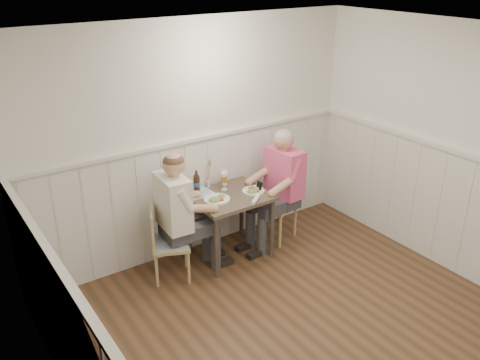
{
  "coord_description": "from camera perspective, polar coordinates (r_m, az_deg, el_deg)",
  "views": [
    {
      "loc": [
        -2.56,
        -2.34,
        3.12
      ],
      "look_at": [
        0.17,
        1.64,
        1.0
      ],
      "focal_mm": 38.0,
      "sensor_mm": 36.0,
      "label": 1
    }
  ],
  "objects": [
    {
      "name": "man_in_pink",
      "position": [
        5.92,
        4.62,
        -1.69
      ],
      "size": [
        0.68,
        0.47,
        1.41
      ],
      "color": "#3F3F47",
      "rests_on": "ground"
    },
    {
      "name": "room_shell",
      "position": [
        3.82,
        11.83,
        -1.65
      ],
      "size": [
        4.04,
        4.54,
        2.6
      ],
      "color": "white",
      "rests_on": "ground"
    },
    {
      "name": "chair_left",
      "position": [
        5.34,
        -8.35,
        -6.78
      ],
      "size": [
        0.5,
        0.5,
        0.81
      ],
      "color": "tan",
      "rests_on": "ground"
    },
    {
      "name": "wainscot",
      "position": [
        4.65,
        4.92,
        -7.92
      ],
      "size": [
        4.0,
        4.49,
        1.34
      ],
      "color": "white",
      "rests_on": "ground"
    },
    {
      "name": "beer_bottle",
      "position": [
        5.57,
        -4.89,
        -0.31
      ],
      "size": [
        0.07,
        0.07,
        0.26
      ],
      "color": "#301E12",
      "rests_on": "dining_table"
    },
    {
      "name": "dining_table",
      "position": [
        5.58,
        -1.16,
        -2.68
      ],
      "size": [
        0.83,
        0.7,
        0.75
      ],
      "color": "#484237",
      "rests_on": "ground"
    },
    {
      "name": "beer_glass_a",
      "position": [
        5.74,
        -1.77,
        0.52
      ],
      "size": [
        0.07,
        0.07,
        0.17
      ],
      "color": "silver",
      "rests_on": "dining_table"
    },
    {
      "name": "grass_vase",
      "position": [
        5.67,
        -3.59,
        0.68
      ],
      "size": [
        0.04,
        0.04,
        0.35
      ],
      "color": "silver",
      "rests_on": "dining_table"
    },
    {
      "name": "chair_right",
      "position": [
        6.06,
        4.26,
        -2.19
      ],
      "size": [
        0.54,
        0.54,
        0.89
      ],
      "color": "tan",
      "rests_on": "ground"
    },
    {
      "name": "beer_glass_b",
      "position": [
        5.6,
        -1.81,
        0.17
      ],
      "size": [
        0.08,
        0.08,
        0.2
      ],
      "color": "silver",
      "rests_on": "dining_table"
    },
    {
      "name": "diner_cream",
      "position": [
        5.3,
        -6.95,
        -5.04
      ],
      "size": [
        0.67,
        0.46,
        1.41
      ],
      "color": "#3F3F47",
      "rests_on": "ground"
    },
    {
      "name": "rolled_napkin",
      "position": [
        5.38,
        1.74,
        -2.22
      ],
      "size": [
        0.18,
        0.15,
        0.04
      ],
      "color": "white",
      "rests_on": "dining_table"
    },
    {
      "name": "gingham_mat",
      "position": [
        5.58,
        -4.82,
        -1.51
      ],
      "size": [
        0.33,
        0.27,
        0.01
      ],
      "color": "#5176A5",
      "rests_on": "dining_table"
    },
    {
      "name": "plate_man",
      "position": [
        5.59,
        1.48,
        -1.15
      ],
      "size": [
        0.25,
        0.25,
        0.06
      ],
      "color": "white",
      "rests_on": "dining_table"
    },
    {
      "name": "plate_diner",
      "position": [
        5.4,
        -2.69,
        -2.12
      ],
      "size": [
        0.28,
        0.28,
        0.07
      ],
      "color": "white",
      "rests_on": "dining_table"
    },
    {
      "name": "ground_plane",
      "position": [
        4.67,
        10.21,
        -18.74
      ],
      "size": [
        4.5,
        4.5,
        0.0
      ],
      "primitive_type": "plane",
      "color": "#422E1D"
    }
  ]
}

